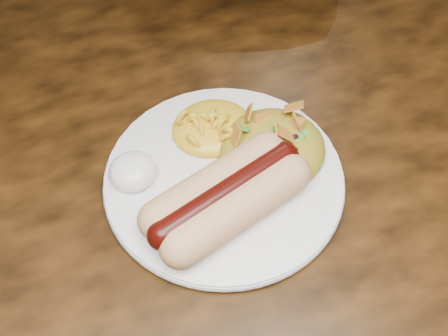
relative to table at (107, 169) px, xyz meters
name	(u,v)px	position (x,y,z in m)	size (l,w,h in m)	color
table	(107,169)	(0.00, 0.00, 0.00)	(1.60, 0.90, 0.75)	#4B280C
plate	(224,178)	(0.10, -0.13, 0.10)	(0.22, 0.22, 0.01)	white
hotdog	(227,196)	(0.09, -0.16, 0.12)	(0.14, 0.10, 0.04)	tan
mac_and_cheese	(212,120)	(0.11, -0.07, 0.12)	(0.08, 0.07, 0.03)	yellow
sour_cream	(132,168)	(0.02, -0.10, 0.12)	(0.04, 0.04, 0.03)	white
taco_salad	(273,142)	(0.15, -0.12, 0.12)	(0.10, 0.10, 0.05)	#CE6605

